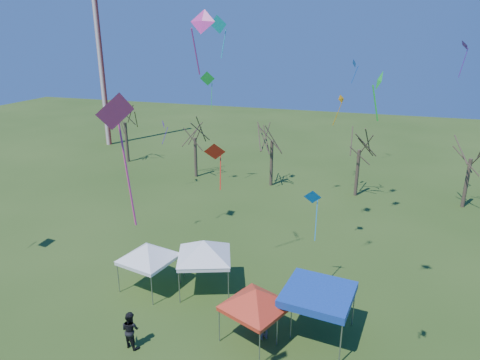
# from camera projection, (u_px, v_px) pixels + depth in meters

# --- Properties ---
(ground) EXTENTS (140.00, 140.00, 0.00)m
(ground) POSITION_uv_depth(u_px,v_px,m) (199.00, 348.00, 21.10)
(ground) COLOR #2B4616
(ground) RESTS_ON ground
(radio_mast) EXTENTS (0.70, 0.70, 25.00)m
(radio_mast) POSITION_uv_depth(u_px,v_px,m) (100.00, 51.00, 55.71)
(radio_mast) COLOR silver
(radio_mast) RESTS_ON ground
(tree_0) EXTENTS (3.83, 3.83, 8.44)m
(tree_0) POSITION_uv_depth(u_px,v_px,m) (124.00, 108.00, 49.65)
(tree_0) COLOR #3D2D21
(tree_0) RESTS_ON ground
(tree_1) EXTENTS (3.42, 3.42, 7.54)m
(tree_1) POSITION_uv_depth(u_px,v_px,m) (194.00, 124.00, 44.51)
(tree_1) COLOR #3D2D21
(tree_1) RESTS_ON ground
(tree_2) EXTENTS (3.71, 3.71, 8.18)m
(tree_2) POSITION_uv_depth(u_px,v_px,m) (272.00, 124.00, 41.68)
(tree_2) COLOR #3D2D21
(tree_2) RESTS_ON ground
(tree_3) EXTENTS (3.59, 3.59, 7.91)m
(tree_3) POSITION_uv_depth(u_px,v_px,m) (361.00, 133.00, 39.02)
(tree_3) COLOR #3D2D21
(tree_3) RESTS_ON ground
(tree_4) EXTENTS (3.58, 3.58, 7.89)m
(tree_4) POSITION_uv_depth(u_px,v_px,m) (474.00, 141.00, 36.30)
(tree_4) COLOR #3D2D21
(tree_4) RESTS_ON ground
(tent_white_west) EXTENTS (3.83, 3.83, 3.45)m
(tent_white_west) POSITION_uv_depth(u_px,v_px,m) (147.00, 247.00, 25.24)
(tent_white_west) COLOR gray
(tent_white_west) RESTS_ON ground
(tent_white_mid) EXTENTS (3.99, 3.99, 3.75)m
(tent_white_mid) POSITION_uv_depth(u_px,v_px,m) (204.00, 244.00, 25.08)
(tent_white_mid) COLOR gray
(tent_white_mid) RESTS_ON ground
(tent_red) EXTENTS (3.60, 3.60, 3.42)m
(tent_red) POSITION_uv_depth(u_px,v_px,m) (256.00, 293.00, 20.82)
(tent_red) COLOR gray
(tent_red) RESTS_ON ground
(tent_blue) EXTENTS (3.72, 3.72, 2.62)m
(tent_blue) POSITION_uv_depth(u_px,v_px,m) (318.00, 294.00, 21.28)
(tent_blue) COLOR gray
(tent_blue) RESTS_ON ground
(person_grey) EXTENTS (1.08, 1.03, 1.81)m
(person_grey) POSITION_uv_depth(u_px,v_px,m) (264.00, 323.00, 21.50)
(person_grey) COLOR slate
(person_grey) RESTS_ON ground
(person_dark) EXTENTS (1.10, 0.95, 1.96)m
(person_dark) POSITION_uv_depth(u_px,v_px,m) (130.00, 330.00, 20.94)
(person_dark) COLOR black
(person_dark) RESTS_ON ground
(kite_11) EXTENTS (1.56, 0.90, 3.31)m
(kite_11) POSITION_uv_depth(u_px,v_px,m) (219.00, 24.00, 33.77)
(kite_11) COLOR #0BA1AC
(kite_11) RESTS_ON ground
(kite_2) EXTENTS (1.44, 0.77, 3.48)m
(kite_2) POSITION_uv_depth(u_px,v_px,m) (208.00, 79.00, 39.57)
(kite_2) COLOR green
(kite_2) RESTS_ON ground
(kite_19) EXTENTS (0.61, 0.75, 1.93)m
(kite_19) POSITION_uv_depth(u_px,v_px,m) (355.00, 64.00, 34.82)
(kite_19) COLOR blue
(kite_19) RESTS_ON ground
(kite_9) EXTENTS (0.34, 0.62, 1.51)m
(kite_9) POSITION_uv_depth(u_px,v_px,m) (378.00, 83.00, 12.50)
(kite_9) COLOR green
(kite_9) RESTS_ON ground
(kite_27) EXTENTS (1.00, 0.66, 2.46)m
(kite_27) POSITION_uv_depth(u_px,v_px,m) (202.00, 22.00, 16.00)
(kite_27) COLOR #D32F91
(kite_27) RESTS_ON ground
(kite_13) EXTENTS (0.82, 0.88, 2.30)m
(kite_13) POSITION_uv_depth(u_px,v_px,m) (164.00, 125.00, 40.54)
(kite_13) COLOR #6B1CC7
(kite_13) RESTS_ON ground
(kite_1) EXTENTS (1.05, 0.75, 2.13)m
(kite_1) POSITION_uv_depth(u_px,v_px,m) (215.00, 152.00, 18.30)
(kite_1) COLOR red
(kite_1) RESTS_ON ground
(kite_22) EXTENTS (0.96, 1.02, 2.80)m
(kite_22) POSITION_uv_depth(u_px,v_px,m) (341.00, 100.00, 37.99)
(kite_22) COLOR orange
(kite_22) RESTS_ON ground
(kite_5) EXTENTS (1.06, 1.35, 3.91)m
(kite_5) POSITION_uv_depth(u_px,v_px,m) (115.00, 113.00, 11.39)
(kite_5) COLOR #EE3585
(kite_5) RESTS_ON ground
(kite_12) EXTENTS (0.84, 1.07, 2.94)m
(kite_12) POSITION_uv_depth(u_px,v_px,m) (465.00, 46.00, 33.99)
(kite_12) COLOR #5D169E
(kite_12) RESTS_ON ground
(kite_17) EXTENTS (1.04, 0.61, 3.08)m
(kite_17) POSITION_uv_depth(u_px,v_px,m) (313.00, 198.00, 24.14)
(kite_17) COLOR #147FD5
(kite_17) RESTS_ON ground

